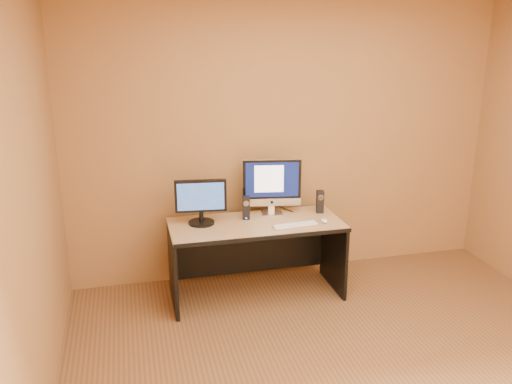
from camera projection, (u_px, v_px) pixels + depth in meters
walls at (387, 206)px, 3.09m from camera, size 4.00×4.00×2.60m
desk at (256, 260)px, 4.70m from camera, size 1.47×0.65×0.68m
imac at (272, 186)px, 4.75m from camera, size 0.55×0.28×0.50m
second_monitor at (201, 202)px, 4.52m from camera, size 0.46×0.26×0.38m
speaker_left at (246, 208)px, 4.67m from camera, size 0.07×0.08×0.20m
speaker_right at (320, 202)px, 4.83m from camera, size 0.07×0.08×0.20m
keyboard at (296, 225)px, 4.52m from camera, size 0.40×0.14×0.02m
mouse at (324, 221)px, 4.60m from camera, size 0.06×0.10×0.03m
cable_a at (286, 209)px, 4.93m from camera, size 0.09×0.19×0.01m
cable_b at (269, 210)px, 4.90m from camera, size 0.08×0.15×0.01m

